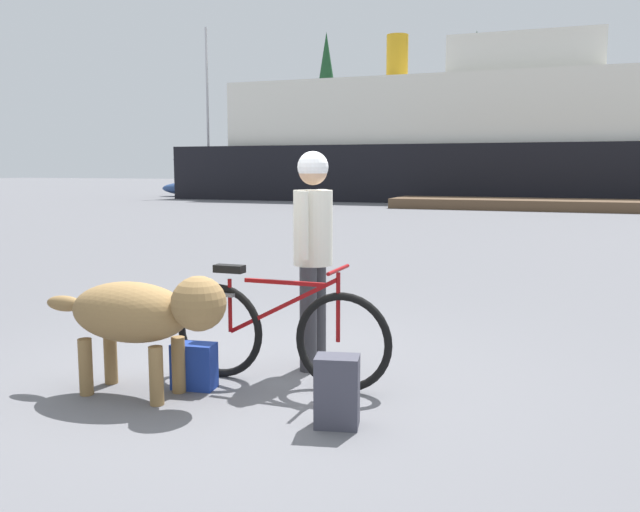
# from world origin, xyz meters

# --- Properties ---
(ground_plane) EXTENTS (160.00, 160.00, 0.00)m
(ground_plane) POSITION_xyz_m (0.00, 0.00, 0.00)
(ground_plane) COLOR slate
(bicycle) EXTENTS (1.79, 0.44, 0.93)m
(bicycle) POSITION_xyz_m (0.33, 0.02, 0.40)
(bicycle) COLOR black
(bicycle) RESTS_ON ground_plane
(person_cyclist) EXTENTS (0.32, 0.53, 1.79)m
(person_cyclist) POSITION_xyz_m (0.43, 0.52, 1.09)
(person_cyclist) COLOR #333338
(person_cyclist) RESTS_ON ground_plane
(dog) EXTENTS (1.52, 0.52, 0.91)m
(dog) POSITION_xyz_m (-0.47, -0.57, 0.61)
(dog) COLOR olive
(dog) RESTS_ON ground_plane
(backpack) EXTENTS (0.32, 0.26, 0.46)m
(backpack) POSITION_xyz_m (1.05, -0.64, 0.23)
(backpack) COLOR #3F3F4C
(backpack) RESTS_ON ground_plane
(handbag_pannier) EXTENTS (0.34, 0.22, 0.35)m
(handbag_pannier) POSITION_xyz_m (-0.21, -0.31, 0.17)
(handbag_pannier) COLOR navy
(handbag_pannier) RESTS_ON ground_plane
(dock_pier) EXTENTS (12.77, 2.93, 0.40)m
(dock_pier) POSITION_xyz_m (1.76, 23.45, 0.20)
(dock_pier) COLOR brown
(dock_pier) RESTS_ON ground_plane
(ferry_boat) EXTENTS (28.83, 7.62, 8.32)m
(ferry_boat) POSITION_xyz_m (-2.74, 29.92, 2.89)
(ferry_boat) COLOR black
(ferry_boat) RESTS_ON ground_plane
(sailboat_moored) EXTENTS (6.11, 1.71, 9.27)m
(sailboat_moored) POSITION_xyz_m (-16.88, 29.02, 0.53)
(sailboat_moored) COLOR navy
(sailboat_moored) RESTS_ON ground_plane
(pine_tree_far_left) EXTENTS (3.10, 3.10, 12.21)m
(pine_tree_far_left) POSITION_xyz_m (-16.37, 46.90, 7.27)
(pine_tree_far_left) COLOR #4C331E
(pine_tree_far_left) RESTS_ON ground_plane
(pine_tree_center) EXTENTS (4.38, 4.38, 11.36)m
(pine_tree_center) POSITION_xyz_m (-4.64, 46.19, 7.28)
(pine_tree_center) COLOR #4C331E
(pine_tree_center) RESTS_ON ground_plane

